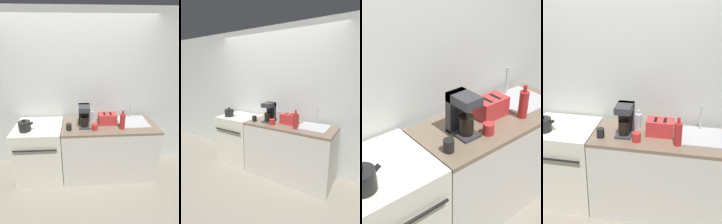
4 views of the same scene
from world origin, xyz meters
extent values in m
plane|color=gray|center=(0.00, 0.00, 0.00)|extent=(12.00, 12.00, 0.00)
cube|color=silver|center=(0.00, 0.72, 1.30)|extent=(8.00, 0.05, 2.60)
cube|color=silver|center=(-0.58, 0.33, 0.46)|extent=(0.72, 0.67, 0.92)
cube|color=black|center=(-0.58, 0.33, 0.91)|extent=(0.71, 0.66, 0.02)
cylinder|color=black|center=(-0.74, 0.19, 0.92)|extent=(0.21, 0.21, 0.01)
cylinder|color=black|center=(-0.42, 0.19, 0.92)|extent=(0.21, 0.21, 0.01)
cylinder|color=black|center=(-0.74, 0.47, 0.92)|extent=(0.21, 0.21, 0.01)
cylinder|color=black|center=(-0.42, 0.47, 0.92)|extent=(0.21, 0.21, 0.01)
cylinder|color=black|center=(-0.58, -0.03, 0.72)|extent=(0.61, 0.02, 0.02)
cube|color=silver|center=(0.52, 0.32, 0.44)|extent=(1.47, 0.63, 0.89)
cube|color=#7A6651|center=(0.52, 0.32, 0.91)|extent=(1.47, 0.63, 0.04)
cylinder|color=black|center=(-0.74, 0.20, 1.00)|extent=(0.17, 0.17, 0.14)
sphere|color=black|center=(-0.74, 0.20, 1.09)|extent=(0.04, 0.04, 0.04)
cylinder|color=black|center=(-0.66, 0.20, 1.02)|extent=(0.10, 0.03, 0.08)
cube|color=red|center=(0.49, 0.36, 1.01)|extent=(0.28, 0.18, 0.17)
cube|color=black|center=(0.44, 0.36, 1.09)|extent=(0.03, 0.13, 0.01)
cube|color=black|center=(0.54, 0.36, 1.09)|extent=(0.03, 0.13, 0.01)
cube|color=#333338|center=(0.13, 0.29, 0.93)|extent=(0.16, 0.24, 0.02)
cube|color=#333338|center=(0.13, 0.38, 1.09)|extent=(0.16, 0.06, 0.33)
cube|color=#333338|center=(0.13, 0.29, 1.22)|extent=(0.16, 0.24, 0.07)
cylinder|color=black|center=(0.13, 0.26, 1.02)|extent=(0.12, 0.12, 0.15)
cube|color=#B7B7BC|center=(0.90, 0.37, 0.93)|extent=(0.46, 0.43, 0.01)
cylinder|color=silver|center=(0.90, 0.55, 1.06)|extent=(0.02, 0.02, 0.28)
cylinder|color=silver|center=(0.25, 0.44, 1.01)|extent=(0.06, 0.06, 0.17)
cylinder|color=silver|center=(0.25, 0.44, 1.12)|extent=(0.03, 0.03, 0.04)
cylinder|color=#B72828|center=(0.69, 0.17, 1.04)|extent=(0.08, 0.08, 0.23)
cylinder|color=#B72828|center=(0.69, 0.17, 1.19)|extent=(0.03, 0.03, 0.06)
cylinder|color=black|center=(-0.10, 0.18, 0.97)|extent=(0.08, 0.08, 0.10)
cylinder|color=red|center=(0.28, 0.16, 0.97)|extent=(0.09, 0.09, 0.09)
camera|label=1|loc=(0.06, -2.10, 2.17)|focal=28.00mm
camera|label=2|loc=(1.73, -2.20, 1.76)|focal=28.00mm
camera|label=3|loc=(-1.22, -1.23, 2.24)|focal=50.00mm
camera|label=4|loc=(0.78, -2.55, 2.43)|focal=50.00mm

